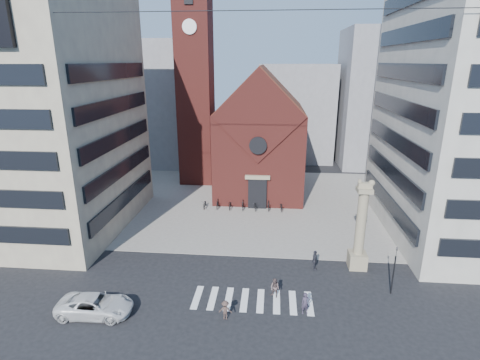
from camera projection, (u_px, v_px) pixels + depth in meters
The scene contains 23 objects.
ground at pixel (248, 279), 33.21m from camera, with size 120.00×120.00×0.00m, color black.
piazza at pixel (258, 202), 51.23m from camera, with size 46.00×30.00×0.05m, color gray.
zebra_crossing at pixel (252, 300), 30.31m from camera, with size 10.20×3.20×0.01m, color white, non-canonical shape.
church at pixel (260, 137), 54.54m from camera, with size 12.00×16.65×18.00m.
campanile at pixel (195, 80), 55.85m from camera, with size 5.50×5.50×31.20m.
building_left at pixel (36, 114), 40.81m from camera, with size 18.00×20.00×26.00m, color tan.
bg_block_left at pixel (156, 103), 69.54m from camera, with size 16.00×14.00×22.00m, color gray.
bg_block_mid at pixel (295, 112), 72.66m from camera, with size 14.00×12.00×18.00m, color gray.
bg_block_right at pixel (386, 99), 67.52m from camera, with size 16.00×14.00×24.00m, color gray.
lion_column at pixel (360, 234), 34.14m from camera, with size 1.63×1.60×8.68m.
traffic_light at pixel (394, 269), 30.53m from camera, with size 0.13×0.16×4.30m.
white_car at pixel (95, 305), 28.41m from camera, with size 2.61×5.65×1.57m, color silver.
pedestrian_0 at pixel (305, 303), 28.50m from camera, with size 0.64×0.42×1.76m, color #342C3E.
pedestrian_1 at pixel (275, 288), 30.51m from camera, with size 0.81×0.63×1.67m, color #554544.
pedestrian_2 at pixel (315, 260), 34.49m from camera, with size 1.14×0.47×1.94m, color #2A2A32.
pedestrian_3 at pixel (225, 310), 27.93m from camera, with size 0.99×0.57×1.53m, color #42312C.
scooter_0 at pixel (205, 204), 49.19m from camera, with size 0.69×1.97×1.03m, color black.
scooter_1 at pixel (217, 204), 49.03m from camera, with size 0.54×1.91×1.15m, color black.
scooter_2 at pixel (230, 205), 48.90m from camera, with size 0.69×1.97×1.03m, color black.
scooter_3 at pixel (243, 205), 48.74m from camera, with size 0.54×1.91×1.15m, color black.
scooter_4 at pixel (255, 206), 48.61m from camera, with size 0.69×1.97×1.03m, color black.
scooter_5 at pixel (268, 206), 48.45m from camera, with size 0.54×1.91×1.15m, color black.
scooter_6 at pixel (281, 206), 48.33m from camera, with size 0.69×1.97×1.03m, color black.
Camera 1 is at (1.88, -28.90, 18.51)m, focal length 28.00 mm.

